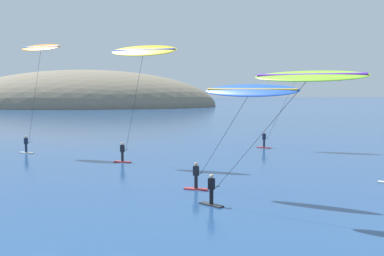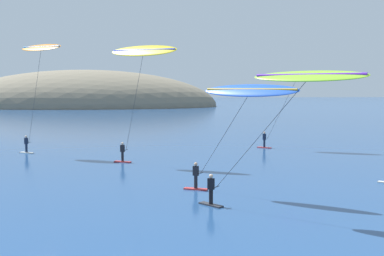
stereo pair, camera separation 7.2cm
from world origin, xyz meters
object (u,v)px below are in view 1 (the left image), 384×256
(kitesurfer_blue, at_px, (246,99))
(kitesurfer_yellow, at_px, (142,58))
(kitesurfer_purple, at_px, (295,81))
(kitesurfer_orange, at_px, (40,56))
(kitesurfer_lime, at_px, (300,88))

(kitesurfer_blue, relative_size, kitesurfer_yellow, 0.67)
(kitesurfer_blue, height_order, kitesurfer_purple, kitesurfer_purple)
(kitesurfer_yellow, distance_m, kitesurfer_orange, 11.62)
(kitesurfer_lime, bearing_deg, kitesurfer_orange, 125.22)
(kitesurfer_purple, relative_size, kitesurfer_lime, 1.06)
(kitesurfer_yellow, bearing_deg, kitesurfer_orange, 145.59)
(kitesurfer_blue, xyz_separation_m, kitesurfer_lime, (1.51, -5.13, 0.62))
(kitesurfer_blue, bearing_deg, kitesurfer_yellow, 115.65)
(kitesurfer_purple, relative_size, kitesurfer_orange, 0.74)
(kitesurfer_lime, bearing_deg, kitesurfer_blue, 106.41)
(kitesurfer_yellow, height_order, kitesurfer_orange, kitesurfer_orange)
(kitesurfer_orange, distance_m, kitesurfer_lime, 29.82)
(kitesurfer_yellow, xyz_separation_m, kitesurfer_purple, (15.41, 8.04, -1.77))
(kitesurfer_yellow, bearing_deg, kitesurfer_lime, -66.91)
(kitesurfer_purple, distance_m, kitesurfer_orange, 25.14)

